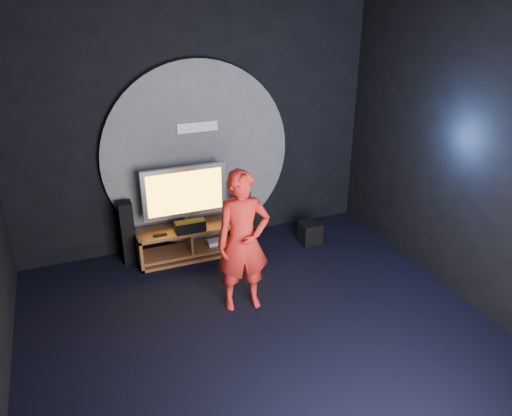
{
  "coord_description": "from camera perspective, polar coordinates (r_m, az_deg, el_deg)",
  "views": [
    {
      "loc": [
        -1.68,
        -3.91,
        3.45
      ],
      "look_at": [
        0.3,
        1.05,
        1.05
      ],
      "focal_mm": 35.0,
      "sensor_mm": 36.0,
      "label": 1
    }
  ],
  "objects": [
    {
      "name": "media_console",
      "position": [
        6.93,
        -7.62,
        -4.05
      ],
      "size": [
        1.39,
        0.45,
        0.45
      ],
      "color": "brown",
      "rests_on": "ground"
    },
    {
      "name": "wall_disc_panel",
      "position": [
        6.91,
        -6.68,
        5.93
      ],
      "size": [
        2.6,
        0.11,
        2.6
      ],
      "color": "#515156",
      "rests_on": "ground"
    },
    {
      "name": "back_wall",
      "position": [
        6.84,
        -7.0,
        9.63
      ],
      "size": [
        5.0,
        0.04,
        3.5
      ],
      "primitive_type": "cube",
      "color": "black",
      "rests_on": "ground"
    },
    {
      "name": "right_wall",
      "position": [
        5.97,
        24.15,
        5.51
      ],
      "size": [
        0.04,
        5.0,
        3.5
      ],
      "primitive_type": "cube",
      "color": "black",
      "rests_on": "ground"
    },
    {
      "name": "tower_speaker_right",
      "position": [
        6.99,
        -1.55,
        -1.31
      ],
      "size": [
        0.18,
        0.19,
        0.88
      ],
      "primitive_type": "cube",
      "color": "black",
      "rests_on": "ground"
    },
    {
      "name": "floor",
      "position": [
        5.47,
        1.17,
        -14.86
      ],
      "size": [
        5.0,
        5.0,
        0.0
      ],
      "primitive_type": "plane",
      "color": "black",
      "rests_on": "ground"
    },
    {
      "name": "tower_speaker_left",
      "position": [
        6.84,
        -14.46,
        -2.73
      ],
      "size": [
        0.18,
        0.19,
        0.88
      ],
      "primitive_type": "cube",
      "color": "black",
      "rests_on": "ground"
    },
    {
      "name": "center_speaker",
      "position": [
        6.65,
        -7.52,
        -2.1
      ],
      "size": [
        0.4,
        0.15,
        0.15
      ],
      "primitive_type": "cube",
      "color": "black",
      "rests_on": "media_console"
    },
    {
      "name": "tv",
      "position": [
        6.68,
        -8.16,
        1.6
      ],
      "size": [
        1.13,
        0.22,
        0.84
      ],
      "color": "#B3B3BA",
      "rests_on": "media_console"
    },
    {
      "name": "subwoofer",
      "position": [
        7.29,
        6.17,
        -2.82
      ],
      "size": [
        0.28,
        0.28,
        0.31
      ],
      "primitive_type": "cube",
      "color": "black",
      "rests_on": "ground"
    },
    {
      "name": "remote",
      "position": [
        6.63,
        -10.92,
        -3.07
      ],
      "size": [
        0.18,
        0.05,
        0.02
      ],
      "primitive_type": "cube",
      "color": "black",
      "rests_on": "media_console"
    },
    {
      "name": "front_wall",
      "position": [
        2.77,
        22.9,
        -15.89
      ],
      "size": [
        5.0,
        0.04,
        3.5
      ],
      "primitive_type": "cube",
      "color": "black",
      "rests_on": "ground"
    },
    {
      "name": "player",
      "position": [
        5.55,
        -1.5,
        -3.88
      ],
      "size": [
        0.65,
        0.47,
        1.67
      ],
      "primitive_type": "imported",
      "rotation": [
        0.0,
        0.0,
        -0.13
      ],
      "color": "red",
      "rests_on": "ground"
    }
  ]
}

